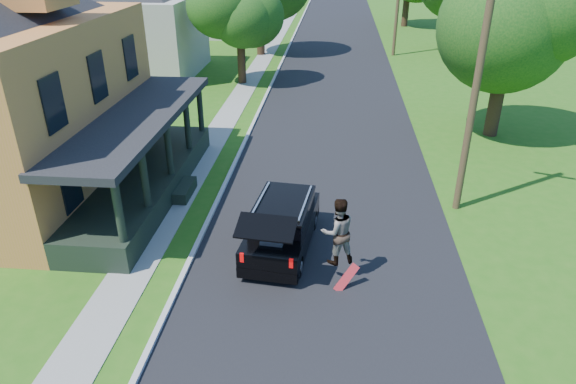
# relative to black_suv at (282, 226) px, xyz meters

# --- Properties ---
(ground) EXTENTS (140.00, 140.00, 0.00)m
(ground) POSITION_rel_black_suv_xyz_m (1.40, -2.84, -0.79)
(ground) COLOR #276013
(ground) RESTS_ON ground
(street) EXTENTS (8.00, 120.00, 0.02)m
(street) POSITION_rel_black_suv_xyz_m (1.40, 17.16, -0.79)
(street) COLOR black
(street) RESTS_ON ground
(curb) EXTENTS (0.15, 120.00, 0.12)m
(curb) POSITION_rel_black_suv_xyz_m (-2.65, 17.16, -0.79)
(curb) COLOR #AFAEA9
(curb) RESTS_ON ground
(sidewalk) EXTENTS (1.30, 120.00, 0.03)m
(sidewalk) POSITION_rel_black_suv_xyz_m (-4.20, 17.16, -0.79)
(sidewalk) COLOR gray
(sidewalk) RESTS_ON ground
(front_walk) EXTENTS (6.50, 1.20, 0.03)m
(front_walk) POSITION_rel_black_suv_xyz_m (-8.10, 3.16, -0.79)
(front_walk) COLOR gray
(front_walk) RESTS_ON ground
(neighbor_house_mid) EXTENTS (12.78, 12.78, 8.30)m
(neighbor_house_mid) POSITION_rel_black_suv_xyz_m (-12.10, 21.16, 3.40)
(neighbor_house_mid) COLOR #B1AA9C
(neighbor_house_mid) RESTS_ON ground
(black_suv) EXTENTS (2.13, 4.59, 2.07)m
(black_suv) POSITION_rel_black_suv_xyz_m (0.00, 0.00, 0.00)
(black_suv) COLOR black
(black_suv) RESTS_ON ground
(skateboarder) EXTENTS (1.15, 1.03, 1.96)m
(skateboarder) POSITION_rel_black_suv_xyz_m (1.67, -1.34, 0.70)
(skateboarder) COLOR black
(skateboarder) RESTS_ON ground
(skateboard) EXTENTS (0.71, 0.45, 0.78)m
(skateboard) POSITION_rel_black_suv_xyz_m (1.97, -1.83, -0.50)
(skateboard) COLOR #A10D14
(skateboard) RESTS_ON ground
(tree_left_mid) EXTENTS (5.10, 5.16, 7.17)m
(tree_left_mid) POSITION_rel_black_suv_xyz_m (-4.63, 19.19, 3.96)
(tree_left_mid) COLOR black
(tree_left_mid) RESTS_ON ground
(tree_right_near) EXTENTS (6.94, 6.59, 8.87)m
(tree_right_near) POSITION_rel_black_suv_xyz_m (8.94, 10.90, 4.90)
(tree_right_near) COLOR black
(tree_right_near) RESTS_ON ground
(utility_pole_near) EXTENTS (1.46, 0.62, 8.69)m
(utility_pole_near) POSITION_rel_black_suv_xyz_m (5.90, 3.16, 3.69)
(utility_pole_near) COLOR #44311F
(utility_pole_near) RESTS_ON ground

